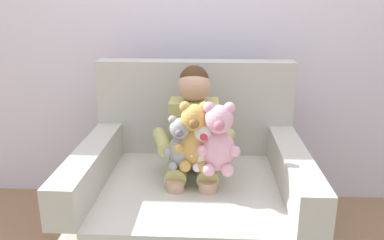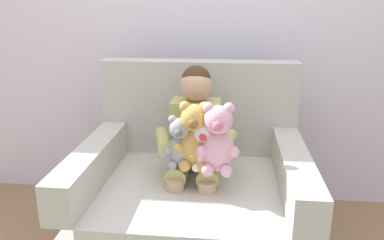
# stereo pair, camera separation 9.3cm
# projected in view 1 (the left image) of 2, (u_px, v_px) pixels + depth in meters

# --- Properties ---
(back_wall) EXTENTS (6.00, 0.10, 2.60)m
(back_wall) POSITION_uv_depth(u_px,v_px,m) (198.00, 10.00, 2.48)
(back_wall) COLOR silver
(back_wall) RESTS_ON ground
(armchair) EXTENTS (1.16, 1.00, 1.02)m
(armchair) POSITION_uv_depth(u_px,v_px,m) (192.00, 201.00, 2.09)
(armchair) COLOR #BCB7AD
(armchair) RESTS_ON ground
(seated_child) EXTENTS (0.45, 0.39, 0.82)m
(seated_child) POSITION_uv_depth(u_px,v_px,m) (193.00, 137.00, 2.02)
(seated_child) COLOR tan
(seated_child) RESTS_ON armchair
(plush_pink) EXTENTS (0.21, 0.17, 0.35)m
(plush_pink) POSITION_uv_depth(u_px,v_px,m) (219.00, 140.00, 1.81)
(plush_pink) COLOR #EAA8BC
(plush_pink) RESTS_ON armchair
(plush_white) EXTENTS (0.15, 0.12, 0.25)m
(plush_white) POSITION_uv_depth(u_px,v_px,m) (204.00, 147.00, 1.85)
(plush_white) COLOR white
(plush_white) RESTS_ON armchair
(plush_grey) EXTENTS (0.16, 0.13, 0.27)m
(plush_grey) POSITION_uv_depth(u_px,v_px,m) (180.00, 144.00, 1.87)
(plush_grey) COLOR #9E9EA3
(plush_grey) RESTS_ON armchair
(plush_honey) EXTENTS (0.20, 0.16, 0.34)m
(plush_honey) POSITION_uv_depth(u_px,v_px,m) (195.00, 138.00, 1.85)
(plush_honey) COLOR gold
(plush_honey) RESTS_ON armchair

